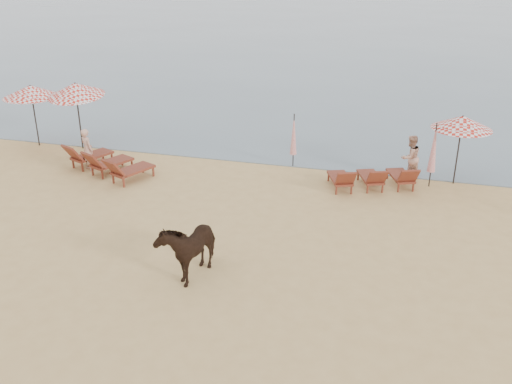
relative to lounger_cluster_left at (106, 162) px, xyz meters
The scene contains 12 objects.
ground 9.81m from the lounger_cluster_left, 51.18° to the right, with size 120.00×120.00×0.00m, color tan.
sea 72.63m from the lounger_cluster_left, 85.15° to the left, with size 160.00×140.00×0.06m, color #51606B.
lounger_cluster_left is the anchor object (origin of this frame).
lounger_cluster_right 9.16m from the lounger_cluster_left, ahead, with size 3.05×2.42×0.59m.
umbrella_open_left_a 5.01m from the lounger_cluster_left, 153.34° to the left, with size 2.15×2.15×2.45m.
umbrella_open_left_b 3.74m from the lounger_cluster_left, 135.83° to the left, with size 2.13×2.17×2.72m.
umbrella_open_right 12.06m from the lounger_cluster_left, 11.04° to the left, with size 1.94×1.94×2.37m.
umbrella_closed_left 6.66m from the lounger_cluster_left, 21.43° to the left, with size 0.24×0.24×1.98m.
umbrella_closed_right 11.11m from the lounger_cluster_left, ahead, with size 0.27×0.27×2.19m.
cow 7.56m from the lounger_cluster_left, 46.18° to the right, with size 0.83×1.81×1.53m, color black.
beachgoer_left 0.91m from the lounger_cluster_left, 165.58° to the left, with size 0.55×0.36×1.52m, color tan.
beachgoer_right_a 10.49m from the lounger_cluster_left, 12.78° to the left, with size 0.76×0.59×1.56m, color tan.
Camera 1 is at (3.81, -9.01, 7.39)m, focal length 40.00 mm.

